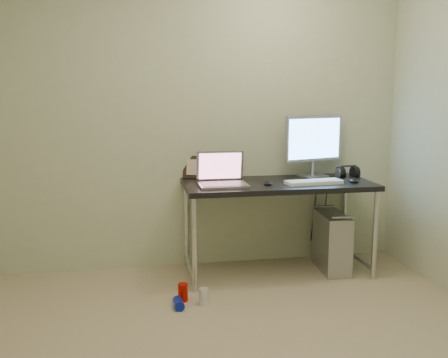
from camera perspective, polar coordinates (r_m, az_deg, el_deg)
wall_back at (r=4.12m, az=-3.40°, el=7.04°), size 3.50×0.02×2.50m
desk at (r=4.00m, az=6.17°, el=-1.53°), size 1.49×0.65×0.75m
tower_computer at (r=4.23m, az=12.22°, el=-7.03°), size 0.23×0.47×0.50m
cable_a at (r=4.44m, az=10.23°, el=-4.00°), size 0.01×0.16×0.69m
cable_b at (r=4.46m, az=11.39°, el=-4.25°), size 0.02×0.11×0.71m
can_red at (r=3.61m, az=-4.72°, el=-12.79°), size 0.07×0.07×0.13m
can_white at (r=3.55m, az=-2.34°, el=-13.26°), size 0.08×0.08×0.12m
can_blue at (r=3.51m, az=-5.21°, el=-13.99°), size 0.07×0.13×0.07m
laptop at (r=3.82m, az=-0.24°, el=0.17°), size 0.37×0.30×0.25m
monitor at (r=4.23m, az=10.23°, el=4.26°), size 0.54×0.21×0.51m
keyboard at (r=3.94m, az=10.22°, el=-0.35°), size 0.46×0.19×0.03m
mouse_right at (r=4.08m, az=14.59°, el=-0.09°), size 0.10×0.13×0.04m
mouse_left at (r=3.86m, az=5.01°, el=-0.38°), size 0.08×0.12×0.04m
headphones at (r=4.33m, az=13.95°, el=0.68°), size 0.19×0.11×0.12m
picture_frame at (r=4.13m, az=-3.13°, el=1.37°), size 0.24×0.14×0.19m
webcam at (r=4.11m, az=-0.33°, el=1.27°), size 0.05×0.04×0.12m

